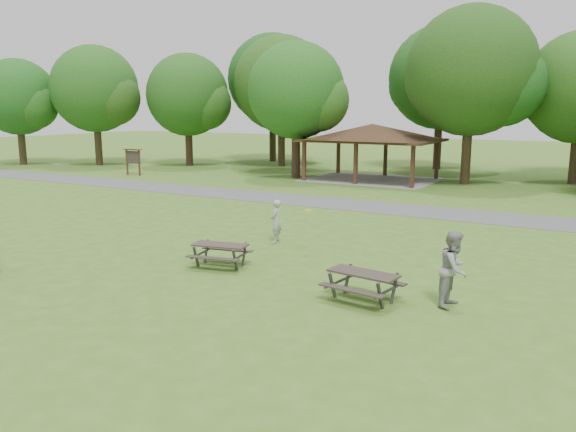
{
  "coord_description": "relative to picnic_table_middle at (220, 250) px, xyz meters",
  "views": [
    {
      "loc": [
        9.97,
        -11.61,
        4.75
      ],
      "look_at": [
        1.0,
        4.0,
        1.3
      ],
      "focal_mm": 35.0,
      "sensor_mm": 36.0,
      "label": 1
    }
  ],
  "objects": [
    {
      "name": "asphalt_path",
      "position": [
        0.08,
        12.27,
        -0.52
      ],
      "size": [
        120.0,
        3.2,
        0.02
      ],
      "primitive_type": "cube",
      "color": "#4E4E51",
      "rests_on": "ground"
    },
    {
      "name": "tree_deep_a",
      "position": [
        -16.82,
        30.79,
        6.6
      ],
      "size": [
        8.4,
        8.0,
        11.38
      ],
      "color": "black",
      "rests_on": "ground"
    },
    {
      "name": "notice_board",
      "position": [
        -19.92,
        16.27,
        0.78
      ],
      "size": [
        1.6,
        0.3,
        1.88
      ],
      "color": "#3A2515",
      "rests_on": "ground"
    },
    {
      "name": "tree_row_d",
      "position": [
        -8.84,
        20.79,
        5.24
      ],
      "size": [
        6.93,
        6.6,
        9.27
      ],
      "color": "black",
      "rests_on": "ground"
    },
    {
      "name": "frisbee_catcher",
      "position": [
        7.02,
        0.02,
        0.4
      ],
      "size": [
        0.8,
        0.98,
        1.87
      ],
      "primitive_type": "imported",
      "rotation": [
        0.0,
        0.0,
        1.46
      ],
      "color": "gray",
      "rests_on": "ground"
    },
    {
      "name": "picnic_table_far",
      "position": [
        4.98,
        -0.73,
        0.03
      ],
      "size": [
        1.93,
        1.63,
        0.76
      ],
      "color": "#2F2622",
      "rests_on": "ground"
    },
    {
      "name": "picnic_table_middle",
      "position": [
        0.0,
        0.0,
        0.0
      ],
      "size": [
        1.91,
        1.65,
        0.72
      ],
      "color": "#312823",
      "rests_on": "ground"
    },
    {
      "name": "tree_row_c",
      "position": [
        -13.82,
        27.29,
        6.0
      ],
      "size": [
        8.19,
        7.8,
        10.67
      ],
      "color": "#2E2214",
      "rests_on": "ground"
    },
    {
      "name": "tree_row_e",
      "position": [
        2.18,
        23.29,
        6.25
      ],
      "size": [
        8.4,
        8.0,
        11.02
      ],
      "color": "#302215",
      "rests_on": "ground"
    },
    {
      "name": "tree_row_b",
      "position": [
        -20.83,
        23.79,
        5.13
      ],
      "size": [
        7.14,
        6.8,
        9.28
      ],
      "color": "black",
      "rests_on": "ground"
    },
    {
      "name": "frisbee_in_flight",
      "position": [
        1.58,
        2.72,
        0.93
      ],
      "size": [
        0.33,
        0.33,
        0.02
      ],
      "color": "gold",
      "rests_on": "ground"
    },
    {
      "name": "ground",
      "position": [
        0.08,
        -1.73,
        -0.53
      ],
      "size": [
        160.0,
        160.0,
        0.0
      ],
      "primitive_type": "plane",
      "color": "#3E661D",
      "rests_on": "ground"
    },
    {
      "name": "tree_row_a",
      "position": [
        -27.83,
        20.29,
        5.62
      ],
      "size": [
        7.56,
        7.2,
        9.97
      ],
      "color": "#2F2215",
      "rests_on": "ground"
    },
    {
      "name": "pavilion",
      "position": [
        -3.92,
        22.27,
        2.53
      ],
      "size": [
        8.6,
        7.01,
        3.76
      ],
      "color": "#3E2216",
      "rests_on": "ground"
    },
    {
      "name": "tree_flank_left",
      "position": [
        -33.84,
        17.29,
        4.99
      ],
      "size": [
        6.72,
        6.4,
        8.93
      ],
      "color": "#312315",
      "rests_on": "ground"
    },
    {
      "name": "frisbee_thrower",
      "position": [
        -0.2,
        3.61,
        0.24
      ],
      "size": [
        0.5,
        0.64,
        1.54
      ],
      "primitive_type": "imported",
      "rotation": [
        0.0,
        0.0,
        -1.32
      ],
      "color": "#A7A7AA",
      "rests_on": "ground"
    },
    {
      "name": "tree_deep_b",
      "position": [
        -1.82,
        31.29,
        6.35
      ],
      "size": [
        8.4,
        8.0,
        11.13
      ],
      "color": "#2F1F14",
      "rests_on": "ground"
    }
  ]
}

